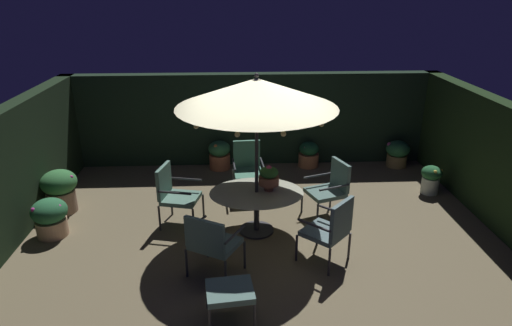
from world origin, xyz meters
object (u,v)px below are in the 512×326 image
(potted_plant_left_near, at_px, (397,153))
(ottoman_footrest, at_px, (230,292))
(potted_plant_back_left, at_px, (309,154))
(potted_plant_right_far, at_px, (60,189))
(patio_chair_southeast, at_px, (331,227))
(potted_plant_front_corner, at_px, (220,154))
(patio_umbrella, at_px, (257,93))
(centerpiece_planter, at_px, (269,177))
(patio_dining_table, at_px, (257,200))
(patio_chair_north, at_px, (248,166))
(patio_chair_south, at_px, (331,186))
(patio_chair_northeast, at_px, (174,192))
(potted_plant_left_far, at_px, (431,178))
(potted_plant_right_near, at_px, (50,217))
(patio_chair_east, at_px, (211,241))

(potted_plant_left_near, bearing_deg, ottoman_footrest, -128.05)
(potted_plant_back_left, xyz_separation_m, potted_plant_right_far, (-4.73, -1.92, 0.15))
(patio_chair_southeast, bearing_deg, potted_plant_front_corner, 114.44)
(patio_umbrella, height_order, centerpiece_planter, patio_umbrella)
(patio_dining_table, bearing_deg, patio_chair_southeast, -43.35)
(patio_chair_north, distance_m, patio_chair_south, 1.68)
(ottoman_footrest, relative_size, potted_plant_front_corner, 0.97)
(patio_chair_northeast, height_order, potted_plant_left_far, patio_chair_northeast)
(patio_chair_northeast, xyz_separation_m, patio_chair_southeast, (2.36, -1.27, -0.01))
(potted_plant_left_far, height_order, potted_plant_right_far, potted_plant_right_far)
(patio_dining_table, distance_m, potted_plant_back_left, 3.08)
(patio_chair_northeast, distance_m, potted_plant_back_left, 3.63)
(potted_plant_back_left, bearing_deg, ottoman_footrest, -109.71)
(centerpiece_planter, height_order, ottoman_footrest, centerpiece_planter)
(patio_chair_south, relative_size, potted_plant_back_left, 1.77)
(patio_chair_northeast, relative_size, potted_plant_back_left, 1.84)
(potted_plant_right_near, bearing_deg, patio_chair_southeast, -12.84)
(potted_plant_front_corner, relative_size, potted_plant_right_far, 0.80)
(patio_dining_table, xyz_separation_m, patio_chair_south, (1.30, 0.47, -0.01))
(centerpiece_planter, distance_m, patio_chair_northeast, 1.61)
(centerpiece_planter, bearing_deg, patio_dining_table, -163.89)
(patio_umbrella, xyz_separation_m, centerpiece_planter, (0.20, 0.06, -1.36))
(patio_dining_table, relative_size, patio_chair_east, 1.57)
(potted_plant_left_near, bearing_deg, potted_plant_back_left, 177.06)
(potted_plant_front_corner, bearing_deg, patio_chair_north, -67.14)
(patio_dining_table, bearing_deg, potted_plant_right_near, 179.46)
(patio_chair_east, distance_m, patio_chair_southeast, 1.70)
(patio_dining_table, xyz_separation_m, patio_chair_northeast, (-1.35, 0.32, 0.02))
(potted_plant_back_left, bearing_deg, patio_chair_east, -116.46)
(patio_chair_north, height_order, potted_plant_left_far, patio_chair_north)
(potted_plant_left_near, height_order, potted_plant_front_corner, potted_plant_front_corner)
(potted_plant_right_near, bearing_deg, potted_plant_front_corner, 45.89)
(patio_chair_east, bearing_deg, patio_chair_northeast, 114.07)
(potted_plant_back_left, distance_m, potted_plant_right_near, 5.37)
(patio_chair_north, xyz_separation_m, potted_plant_right_far, (-3.33, -0.53, -0.16))
(centerpiece_planter, bearing_deg, patio_umbrella, -163.89)
(patio_chair_southeast, relative_size, potted_plant_back_left, 1.83)
(potted_plant_right_far, bearing_deg, centerpiece_planter, -12.43)
(centerpiece_planter, xyz_separation_m, patio_chair_southeast, (0.81, -1.01, -0.36))
(patio_chair_east, xyz_separation_m, potted_plant_left_far, (4.11, 2.47, -0.26))
(patio_chair_northeast, height_order, potted_plant_left_near, patio_chair_northeast)
(centerpiece_planter, relative_size, potted_plant_right_far, 0.54)
(potted_plant_left_near, relative_size, potted_plant_right_far, 0.75)
(centerpiece_planter, bearing_deg, potted_plant_front_corner, 107.94)
(potted_plant_back_left, xyz_separation_m, potted_plant_left_far, (2.14, -1.51, 0.03))
(centerpiece_planter, distance_m, patio_chair_south, 1.24)
(patio_umbrella, relative_size, potted_plant_back_left, 4.61)
(potted_plant_front_corner, bearing_deg, ottoman_footrest, -87.02)
(patio_chair_southeast, height_order, potted_plant_right_near, patio_chair_southeast)
(potted_plant_back_left, height_order, potted_plant_left_far, potted_plant_back_left)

